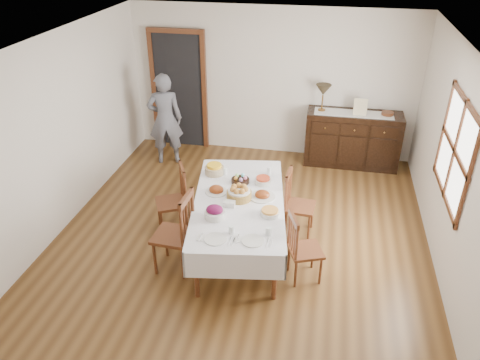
% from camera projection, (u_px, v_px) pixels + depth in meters
% --- Properties ---
extents(ground, '(6.00, 6.00, 0.00)m').
position_uv_depth(ground, '(239.00, 245.00, 6.26)').
color(ground, brown).
extents(room_shell, '(5.02, 6.02, 2.65)m').
position_uv_depth(room_shell, '(234.00, 118.00, 5.84)').
color(room_shell, silver).
rests_on(room_shell, ground).
extents(dining_table, '(1.43, 2.33, 0.75)m').
position_uv_depth(dining_table, '(239.00, 206.00, 5.89)').
color(dining_table, white).
rests_on(dining_table, ground).
extents(chair_left_near, '(0.47, 0.47, 1.07)m').
position_uv_depth(chair_left_near, '(177.00, 232.00, 5.60)').
color(chair_left_near, '#562B16').
rests_on(chair_left_near, ground).
extents(chair_left_far, '(0.54, 0.54, 0.97)m').
position_uv_depth(chair_left_far, '(174.00, 199.00, 6.36)').
color(chair_left_far, '#562B16').
rests_on(chair_left_far, ground).
extents(chair_right_near, '(0.48, 0.48, 0.90)m').
position_uv_depth(chair_right_near, '(302.00, 247.00, 5.48)').
color(chair_right_near, '#562B16').
rests_on(chair_right_near, ground).
extents(chair_right_far, '(0.42, 0.42, 0.94)m').
position_uv_depth(chair_right_far, '(297.00, 203.00, 6.30)').
color(chair_right_far, '#562B16').
rests_on(chair_right_far, ground).
extents(sideboard, '(1.59, 0.58, 0.96)m').
position_uv_depth(sideboard, '(352.00, 139.00, 8.10)').
color(sideboard, black).
rests_on(sideboard, ground).
extents(person, '(0.62, 0.49, 1.72)m').
position_uv_depth(person, '(165.00, 116.00, 8.00)').
color(person, slate).
rests_on(person, ground).
extents(bread_basket, '(0.31, 0.31, 0.18)m').
position_uv_depth(bread_basket, '(239.00, 193.00, 5.83)').
color(bread_basket, olive).
rests_on(bread_basket, dining_table).
extents(egg_basket, '(0.24, 0.24, 0.11)m').
position_uv_depth(egg_basket, '(240.00, 180.00, 6.21)').
color(egg_basket, black).
rests_on(egg_basket, dining_table).
extents(ham_platter_a, '(0.29, 0.29, 0.11)m').
position_uv_depth(ham_platter_a, '(216.00, 190.00, 5.99)').
color(ham_platter_a, silver).
rests_on(ham_platter_a, dining_table).
extents(ham_platter_b, '(0.33, 0.33, 0.11)m').
position_uv_depth(ham_platter_b, '(262.00, 195.00, 5.89)').
color(ham_platter_b, silver).
rests_on(ham_platter_b, dining_table).
extents(beet_bowl, '(0.24, 0.24, 0.16)m').
position_uv_depth(beet_bowl, '(215.00, 212.00, 5.47)').
color(beet_bowl, silver).
rests_on(beet_bowl, dining_table).
extents(carrot_bowl, '(0.22, 0.22, 0.10)m').
position_uv_depth(carrot_bowl, '(263.00, 181.00, 6.18)').
color(carrot_bowl, silver).
rests_on(carrot_bowl, dining_table).
extents(pineapple_bowl, '(0.26, 0.26, 0.14)m').
position_uv_depth(pineapple_bowl, '(214.00, 169.00, 6.41)').
color(pineapple_bowl, tan).
rests_on(pineapple_bowl, dining_table).
extents(casserole_dish, '(0.23, 0.23, 0.08)m').
position_uv_depth(casserole_dish, '(270.00, 212.00, 5.53)').
color(casserole_dish, silver).
rests_on(casserole_dish, dining_table).
extents(butter_dish, '(0.15, 0.11, 0.07)m').
position_uv_depth(butter_dish, '(229.00, 204.00, 5.70)').
color(butter_dish, silver).
rests_on(butter_dish, dining_table).
extents(setting_left, '(0.44, 0.31, 0.10)m').
position_uv_depth(setting_left, '(220.00, 236.00, 5.15)').
color(setting_left, silver).
rests_on(setting_left, dining_table).
extents(setting_right, '(0.44, 0.31, 0.10)m').
position_uv_depth(setting_right, '(258.00, 237.00, 5.13)').
color(setting_right, silver).
rests_on(setting_right, dining_table).
extents(glass_far_a, '(0.07, 0.07, 0.10)m').
position_uv_depth(glass_far_a, '(225.00, 171.00, 6.41)').
color(glass_far_a, white).
rests_on(glass_far_a, dining_table).
extents(glass_far_b, '(0.06, 0.06, 0.11)m').
position_uv_depth(glass_far_b, '(269.00, 171.00, 6.39)').
color(glass_far_b, white).
rests_on(glass_far_b, dining_table).
extents(runner, '(1.30, 0.35, 0.01)m').
position_uv_depth(runner, '(354.00, 113.00, 7.83)').
color(runner, silver).
rests_on(runner, sideboard).
extents(table_lamp, '(0.26, 0.26, 0.46)m').
position_uv_depth(table_lamp, '(323.00, 91.00, 7.78)').
color(table_lamp, brown).
rests_on(table_lamp, sideboard).
extents(picture_frame, '(0.22, 0.08, 0.28)m').
position_uv_depth(picture_frame, '(360.00, 107.00, 7.71)').
color(picture_frame, beige).
rests_on(picture_frame, sideboard).
extents(deco_bowl, '(0.20, 0.20, 0.06)m').
position_uv_depth(deco_bowl, '(387.00, 114.00, 7.76)').
color(deco_bowl, '#562B16').
rests_on(deco_bowl, sideboard).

